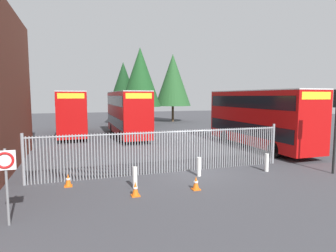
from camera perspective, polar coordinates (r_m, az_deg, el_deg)
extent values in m
plane|color=#3D3D42|center=(22.86, -3.17, -3.99)|extent=(100.00, 100.00, 0.00)
cylinder|color=gray|center=(14.20, -27.11, -6.30)|extent=(0.06, 0.06, 2.20)
cylinder|color=gray|center=(14.18, -26.54, -6.29)|extent=(0.06, 0.06, 2.20)
cylinder|color=gray|center=(14.16, -25.98, -6.28)|extent=(0.06, 0.06, 2.20)
cylinder|color=gray|center=(14.14, -25.41, -6.27)|extent=(0.06, 0.06, 2.20)
cylinder|color=gray|center=(14.12, -24.84, -6.26)|extent=(0.06, 0.06, 2.20)
cylinder|color=gray|center=(14.11, -24.28, -6.25)|extent=(0.06, 0.06, 2.20)
cylinder|color=gray|center=(14.09, -23.71, -6.24)|extent=(0.06, 0.06, 2.20)
cylinder|color=gray|center=(14.08, -23.13, -6.22)|extent=(0.06, 0.06, 2.20)
cylinder|color=gray|center=(14.07, -22.56, -6.21)|extent=(0.06, 0.06, 2.20)
cylinder|color=gray|center=(14.06, -21.99, -6.19)|extent=(0.06, 0.06, 2.20)
cylinder|color=gray|center=(14.05, -21.41, -6.18)|extent=(0.06, 0.06, 2.20)
cylinder|color=gray|center=(14.04, -20.84, -6.16)|extent=(0.06, 0.06, 2.20)
cylinder|color=gray|center=(14.04, -20.26, -6.15)|extent=(0.06, 0.06, 2.20)
cylinder|color=gray|center=(14.03, -19.69, -6.13)|extent=(0.06, 0.06, 2.20)
cylinder|color=gray|center=(14.03, -19.11, -6.11)|extent=(0.06, 0.06, 2.20)
cylinder|color=gray|center=(14.03, -18.54, -6.10)|extent=(0.06, 0.06, 2.20)
cylinder|color=gray|center=(14.02, -17.96, -6.08)|extent=(0.06, 0.06, 2.20)
cylinder|color=gray|center=(14.03, -17.39, -6.06)|extent=(0.06, 0.06, 2.20)
cylinder|color=gray|center=(14.03, -16.81, -6.04)|extent=(0.06, 0.06, 2.20)
cylinder|color=gray|center=(14.03, -16.23, -6.02)|extent=(0.06, 0.06, 2.20)
cylinder|color=gray|center=(14.04, -15.66, -6.00)|extent=(0.06, 0.06, 2.20)
cylinder|color=gray|center=(14.04, -15.08, -5.97)|extent=(0.06, 0.06, 2.20)
cylinder|color=gray|center=(14.05, -14.51, -5.95)|extent=(0.06, 0.06, 2.20)
cylinder|color=gray|center=(14.06, -13.94, -5.93)|extent=(0.06, 0.06, 2.20)
cylinder|color=gray|center=(14.07, -13.36, -5.91)|extent=(0.06, 0.06, 2.20)
cylinder|color=gray|center=(14.08, -12.79, -5.88)|extent=(0.06, 0.06, 2.20)
cylinder|color=gray|center=(14.10, -12.22, -5.86)|extent=(0.06, 0.06, 2.20)
cylinder|color=gray|center=(14.11, -11.65, -5.83)|extent=(0.06, 0.06, 2.20)
cylinder|color=gray|center=(14.13, -11.09, -5.81)|extent=(0.06, 0.06, 2.20)
cylinder|color=gray|center=(14.15, -10.52, -5.78)|extent=(0.06, 0.06, 2.20)
cylinder|color=gray|center=(14.16, -9.95, -5.75)|extent=(0.06, 0.06, 2.20)
cylinder|color=gray|center=(14.19, -9.39, -5.73)|extent=(0.06, 0.06, 2.20)
cylinder|color=gray|center=(14.21, -8.83, -5.70)|extent=(0.06, 0.06, 2.20)
cylinder|color=gray|center=(14.23, -8.27, -5.67)|extent=(0.06, 0.06, 2.20)
cylinder|color=gray|center=(14.25, -7.71, -5.64)|extent=(0.06, 0.06, 2.20)
cylinder|color=gray|center=(14.28, -7.16, -5.61)|extent=(0.06, 0.06, 2.20)
cylinder|color=gray|center=(14.31, -6.60, -5.58)|extent=(0.06, 0.06, 2.20)
cylinder|color=gray|center=(14.34, -6.05, -5.55)|extent=(0.06, 0.06, 2.20)
cylinder|color=gray|center=(14.37, -5.50, -5.52)|extent=(0.06, 0.06, 2.20)
cylinder|color=gray|center=(14.40, -4.96, -5.49)|extent=(0.06, 0.06, 2.20)
cylinder|color=gray|center=(14.43, -4.41, -5.46)|extent=(0.06, 0.06, 2.20)
cylinder|color=gray|center=(14.46, -3.87, -5.43)|extent=(0.06, 0.06, 2.20)
cylinder|color=gray|center=(14.50, -3.33, -5.40)|extent=(0.06, 0.06, 2.20)
cylinder|color=gray|center=(14.53, -2.79, -5.37)|extent=(0.06, 0.06, 2.20)
cylinder|color=gray|center=(14.57, -2.26, -5.34)|extent=(0.06, 0.06, 2.20)
cylinder|color=gray|center=(14.61, -1.73, -5.31)|extent=(0.06, 0.06, 2.20)
cylinder|color=gray|center=(14.65, -1.20, -5.27)|extent=(0.06, 0.06, 2.20)
cylinder|color=gray|center=(14.69, -0.68, -5.24)|extent=(0.06, 0.06, 2.20)
cylinder|color=gray|center=(14.73, -0.15, -5.21)|extent=(0.06, 0.06, 2.20)
cylinder|color=gray|center=(14.78, 0.37, -5.17)|extent=(0.06, 0.06, 2.20)
cylinder|color=gray|center=(14.82, 0.88, -5.14)|extent=(0.06, 0.06, 2.20)
cylinder|color=gray|center=(14.87, 1.39, -5.11)|extent=(0.06, 0.06, 2.20)
cylinder|color=gray|center=(14.91, 1.90, -5.07)|extent=(0.06, 0.06, 2.20)
cylinder|color=gray|center=(14.96, 2.41, -5.04)|extent=(0.06, 0.06, 2.20)
cylinder|color=gray|center=(15.01, 2.91, -5.00)|extent=(0.06, 0.06, 2.20)
cylinder|color=gray|center=(15.06, 3.41, -4.97)|extent=(0.06, 0.06, 2.20)
cylinder|color=gray|center=(15.11, 3.91, -4.93)|extent=(0.06, 0.06, 2.20)
cylinder|color=gray|center=(15.17, 4.40, -4.90)|extent=(0.06, 0.06, 2.20)
cylinder|color=gray|center=(15.22, 4.89, -4.86)|extent=(0.06, 0.06, 2.20)
cylinder|color=gray|center=(15.28, 5.37, -4.83)|extent=(0.06, 0.06, 2.20)
cylinder|color=gray|center=(15.33, 5.85, -4.79)|extent=(0.06, 0.06, 2.20)
cylinder|color=gray|center=(15.39, 6.33, -4.76)|extent=(0.06, 0.06, 2.20)
cylinder|color=gray|center=(15.45, 6.81, -4.72)|extent=(0.06, 0.06, 2.20)
cylinder|color=gray|center=(15.51, 7.28, -4.69)|extent=(0.06, 0.06, 2.20)
cylinder|color=gray|center=(15.57, 7.75, -4.65)|extent=(0.06, 0.06, 2.20)
cylinder|color=gray|center=(15.63, 8.21, -4.62)|extent=(0.06, 0.06, 2.20)
cylinder|color=gray|center=(15.69, 8.67, -4.58)|extent=(0.06, 0.06, 2.20)
cylinder|color=gray|center=(15.75, 9.13, -4.55)|extent=(0.06, 0.06, 2.20)
cylinder|color=gray|center=(15.82, 9.58, -4.51)|extent=(0.06, 0.06, 2.20)
cylinder|color=gray|center=(15.88, 10.03, -4.48)|extent=(0.06, 0.06, 2.20)
cylinder|color=gray|center=(15.95, 10.47, -4.44)|extent=(0.06, 0.06, 2.20)
cylinder|color=gray|center=(16.02, 10.91, -4.41)|extent=(0.06, 0.06, 2.20)
cylinder|color=gray|center=(16.09, 11.35, -4.37)|extent=(0.06, 0.06, 2.20)
cylinder|color=gray|center=(16.16, 11.78, -4.34)|extent=(0.06, 0.06, 2.20)
cylinder|color=gray|center=(16.23, 12.21, -4.30)|extent=(0.06, 0.06, 2.20)
cylinder|color=gray|center=(16.30, 12.64, -4.27)|extent=(0.06, 0.06, 2.20)
cylinder|color=gray|center=(16.37, 13.06, -4.23)|extent=(0.06, 0.06, 2.20)
cylinder|color=gray|center=(16.44, 13.48, -4.20)|extent=(0.06, 0.06, 2.20)
cylinder|color=gray|center=(16.51, 13.90, -4.16)|extent=(0.06, 0.06, 2.20)
cylinder|color=gray|center=(16.59, 14.31, -4.13)|extent=(0.06, 0.06, 2.20)
cylinder|color=gray|center=(16.66, 14.71, -4.09)|extent=(0.06, 0.06, 2.20)
cylinder|color=gray|center=(16.74, 15.12, -4.06)|extent=(0.06, 0.06, 2.20)
cylinder|color=gray|center=(16.82, 15.52, -4.02)|extent=(0.06, 0.06, 2.20)
cylinder|color=gray|center=(16.90, 15.91, -3.99)|extent=(0.06, 0.06, 2.20)
cylinder|color=gray|center=(16.97, 16.31, -3.96)|extent=(0.06, 0.06, 2.20)
cylinder|color=gray|center=(17.05, 16.69, -3.92)|extent=(0.06, 0.06, 2.20)
cylinder|color=gray|center=(17.13, 17.08, -3.89)|extent=(0.06, 0.06, 2.20)
cylinder|color=gray|center=(17.21, 17.46, -3.85)|extent=(0.06, 0.06, 2.20)
cylinder|color=gray|center=(17.30, 17.84, -3.82)|extent=(0.06, 0.06, 2.20)
cylinder|color=gray|center=(17.38, 18.21, -3.79)|extent=(0.06, 0.06, 2.20)
cylinder|color=gray|center=(17.46, 18.58, -3.75)|extent=(0.06, 0.06, 2.20)
cylinder|color=gray|center=(17.55, 18.95, -3.72)|extent=(0.06, 0.06, 2.20)
cylinder|color=gray|center=(17.63, 19.32, -3.69)|extent=(0.06, 0.06, 2.20)
cylinder|color=gray|center=(17.72, 19.68, -3.65)|extent=(0.06, 0.06, 2.20)
cylinder|color=gray|center=(17.80, 20.03, -3.62)|extent=(0.06, 0.06, 2.20)
cylinder|color=gray|center=(17.89, 20.39, -3.59)|extent=(0.06, 0.06, 2.20)
cylinder|color=gray|center=(14.55, -0.42, -1.28)|extent=(13.33, 0.07, 0.07)
cylinder|color=gray|center=(14.18, -27.12, -6.00)|extent=(0.14, 0.14, 2.35)
cylinder|color=gray|center=(17.88, 20.39, -3.35)|extent=(0.14, 0.14, 2.35)
cube|color=#B70C0C|center=(22.79, 17.70, 1.66)|extent=(2.50, 10.80, 4.00)
cube|color=black|center=(22.86, 17.64, -0.34)|extent=(2.54, 10.37, 0.90)
cube|color=black|center=(22.74, 17.80, 4.67)|extent=(2.54, 10.37, 0.90)
cube|color=yellow|center=(18.68, 27.59, 5.44)|extent=(2.12, 0.12, 0.44)
cube|color=silver|center=(22.74, 17.87, 6.76)|extent=(2.50, 10.80, 0.08)
cylinder|color=black|center=(19.71, 20.67, -4.45)|extent=(0.30, 1.04, 1.04)
cylinder|color=black|center=(21.16, 25.32, -3.95)|extent=(0.30, 1.04, 1.04)
cylinder|color=black|center=(24.87, 11.49, -2.08)|extent=(0.30, 1.04, 1.04)
cylinder|color=black|center=(26.03, 15.70, -1.83)|extent=(0.30, 1.04, 1.04)
cube|color=#B70C0C|center=(28.05, -8.23, 2.64)|extent=(2.50, 10.80, 4.00)
cube|color=black|center=(28.10, -8.21, 1.01)|extent=(2.54, 10.37, 0.90)
cube|color=black|center=(28.00, -8.27, 5.09)|extent=(2.54, 10.37, 0.90)
cube|color=yellow|center=(22.75, -5.91, 6.06)|extent=(2.12, 0.12, 0.44)
cube|color=silver|center=(28.00, -8.30, 6.79)|extent=(2.50, 10.80, 0.08)
cylinder|color=black|center=(24.76, -9.31, -2.07)|extent=(0.30, 1.04, 1.04)
cylinder|color=black|center=(25.19, -4.36, -1.87)|extent=(0.30, 1.04, 1.04)
cylinder|color=black|center=(30.96, -11.16, -0.50)|extent=(0.30, 1.04, 1.04)
cylinder|color=black|center=(31.31, -7.16, -0.36)|extent=(0.30, 1.04, 1.04)
cube|color=#B70C0C|center=(30.22, -18.74, 2.62)|extent=(2.50, 10.80, 4.00)
cube|color=black|center=(30.27, -18.69, 1.11)|extent=(2.54, 10.37, 0.90)
cube|color=black|center=(30.18, -18.82, 4.90)|extent=(2.54, 10.37, 0.90)
cube|color=yellow|center=(24.83, -18.94, 5.76)|extent=(2.12, 0.12, 0.44)
cube|color=silver|center=(30.18, -18.87, 6.47)|extent=(2.50, 10.80, 0.08)
cylinder|color=black|center=(27.08, -20.98, -1.71)|extent=(0.30, 1.04, 1.04)
cylinder|color=black|center=(27.06, -16.32, -1.55)|extent=(0.30, 1.04, 1.04)
cylinder|color=black|center=(33.35, -20.50, -0.31)|extent=(0.30, 1.04, 1.04)
cylinder|color=black|center=(33.33, -16.72, -0.18)|extent=(0.30, 1.04, 1.04)
cylinder|color=silver|center=(12.47, -6.65, -10.28)|extent=(0.20, 0.20, 0.95)
cylinder|color=silver|center=(14.31, 6.26, -8.15)|extent=(0.20, 0.20, 0.95)
cylinder|color=silver|center=(15.97, 19.25, -6.95)|extent=(0.20, 0.20, 0.95)
cube|color=orange|center=(11.72, -6.56, -13.71)|extent=(0.34, 0.34, 0.04)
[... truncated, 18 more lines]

